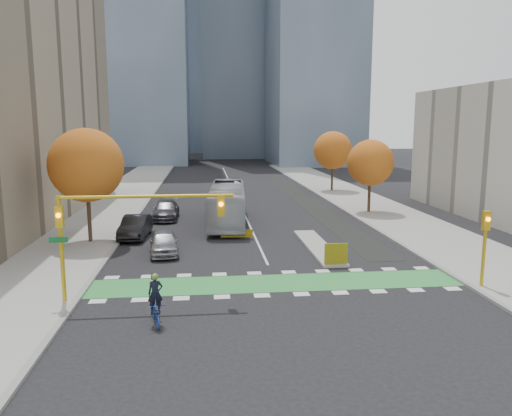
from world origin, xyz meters
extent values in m
plane|color=black|center=(0.00, 0.00, 0.00)|extent=(300.00, 300.00, 0.00)
cube|color=gray|center=(-13.50, 20.00, 0.07)|extent=(7.00, 120.00, 0.15)
cube|color=gray|center=(13.50, 20.00, 0.07)|extent=(7.00, 120.00, 0.15)
cube|color=gray|center=(-10.00, 20.00, 0.07)|extent=(0.30, 120.00, 0.16)
cube|color=gray|center=(10.00, 20.00, 0.07)|extent=(0.30, 120.00, 0.16)
cube|color=#2E8E3C|center=(0.00, 1.50, 0.01)|extent=(20.00, 3.00, 0.01)
cube|color=silver|center=(0.00, 40.00, 0.01)|extent=(0.15, 70.00, 0.01)
cube|color=black|center=(7.50, 30.00, 0.01)|extent=(2.50, 50.00, 0.01)
cube|color=gray|center=(4.00, 9.00, 0.08)|extent=(1.60, 10.00, 0.16)
cube|color=yellow|center=(4.00, 4.20, 0.80)|extent=(1.40, 0.12, 1.30)
cube|color=#47566B|center=(20.00, 85.00, 30.00)|extent=(18.00, 24.00, 60.00)
cube|color=#47566B|center=(-4.00, 140.00, 40.00)|extent=(26.00, 26.00, 80.00)
cylinder|color=#332114|center=(-12.00, 12.00, 2.62)|extent=(0.28, 0.28, 5.25)
sphere|color=#A05413|center=(-12.00, 12.00, 5.62)|extent=(5.20, 5.20, 5.20)
cylinder|color=#332114|center=(12.00, 22.00, 2.27)|extent=(0.28, 0.28, 4.55)
sphere|color=#A05413|center=(12.00, 22.00, 4.88)|extent=(4.40, 4.40, 4.40)
cylinder|color=#332114|center=(12.50, 38.00, 2.45)|extent=(0.28, 0.28, 4.90)
sphere|color=#A05413|center=(12.50, 38.00, 5.25)|extent=(4.80, 4.80, 4.80)
cylinder|color=#BF9914|center=(-10.50, -0.50, 2.60)|extent=(0.20, 0.20, 5.20)
cylinder|color=#BF9914|center=(-6.50, -0.50, 5.10)|extent=(8.20, 0.16, 0.16)
cube|color=#BF9914|center=(-10.50, -0.50, 4.20)|extent=(0.35, 0.28, 1.00)
sphere|color=orange|center=(-10.50, -0.68, 4.30)|extent=(0.22, 0.22, 0.22)
cube|color=#BF9914|center=(-3.00, -0.50, 4.60)|extent=(0.35, 0.28, 1.00)
sphere|color=orange|center=(-3.00, -0.68, 4.70)|extent=(0.22, 0.22, 0.22)
cube|color=#0C5926|center=(-10.50, -0.90, 3.20)|extent=(0.85, 0.04, 0.25)
cylinder|color=#BF9914|center=(10.50, -0.50, 2.00)|extent=(0.18, 0.18, 4.00)
cube|color=#BF9914|center=(10.50, -0.50, 3.60)|extent=(0.35, 0.28, 1.00)
sphere|color=orange|center=(10.50, -0.68, 3.70)|extent=(0.22, 0.22, 0.22)
imported|color=navy|center=(-5.92, -3.53, 0.51)|extent=(1.10, 2.05, 1.02)
imported|color=black|center=(-5.92, -3.53, 1.38)|extent=(0.71, 0.55, 1.74)
sphere|color=#597F2D|center=(-5.92, -3.53, 2.10)|extent=(0.30, 0.30, 0.30)
imported|color=#AAAFB1|center=(-1.84, 18.11, 1.74)|extent=(3.77, 12.64, 3.47)
imported|color=#9B9AA0|center=(-6.50, 8.48, 0.77)|extent=(2.24, 4.70, 1.55)
imported|color=black|center=(-9.00, 13.48, 0.84)|extent=(2.13, 5.19, 1.67)
imported|color=#444348|center=(-7.31, 20.95, 0.81)|extent=(2.36, 5.60, 1.61)
camera|label=1|loc=(-3.78, -24.09, 8.42)|focal=35.00mm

